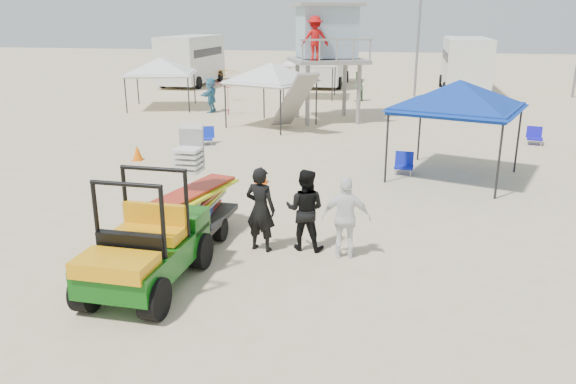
% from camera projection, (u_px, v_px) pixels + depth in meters
% --- Properties ---
extents(ground, '(140.00, 140.00, 0.00)m').
position_uv_depth(ground, '(214.00, 331.00, 8.43)').
color(ground, beige).
rests_on(ground, ground).
extents(utility_cart, '(1.41, 2.66, 2.01)m').
position_uv_depth(utility_cart, '(143.00, 238.00, 9.49)').
color(utility_cart, '#0C4E0E').
rests_on(utility_cart, ground).
extents(surf_trailer, '(1.31, 2.38, 2.16)m').
position_uv_depth(surf_trailer, '(194.00, 199.00, 11.68)').
color(surf_trailer, black).
rests_on(surf_trailer, ground).
extents(man_left, '(0.70, 0.54, 1.73)m').
position_uv_depth(man_left, '(261.00, 209.00, 11.11)').
color(man_left, black).
rests_on(man_left, ground).
extents(man_mid, '(0.85, 0.68, 1.66)m').
position_uv_depth(man_mid, '(305.00, 210.00, 11.18)').
color(man_mid, black).
rests_on(man_mid, ground).
extents(man_right, '(0.98, 0.48, 1.62)m').
position_uv_depth(man_right, '(346.00, 218.00, 10.78)').
color(man_right, white).
rests_on(man_right, ground).
extents(lifeguard_tower, '(4.02, 4.02, 4.93)m').
position_uv_depth(lifeguard_tower, '(326.00, 36.00, 24.50)').
color(lifeguard_tower, gray).
rests_on(lifeguard_tower, ground).
extents(canopy_blue, '(3.99, 3.99, 3.23)m').
position_uv_depth(canopy_blue, '(460.00, 85.00, 15.68)').
color(canopy_blue, black).
rests_on(canopy_blue, ground).
extents(canopy_white_a, '(3.79, 3.79, 3.09)m').
position_uv_depth(canopy_white_a, '(271.00, 66.00, 23.33)').
color(canopy_white_a, black).
rests_on(canopy_white_a, ground).
extents(canopy_white_b, '(3.91, 3.91, 2.95)m').
position_uv_depth(canopy_white_b, '(160.00, 60.00, 28.18)').
color(canopy_white_b, black).
rests_on(canopy_white_b, ground).
extents(canopy_white_c, '(3.08, 3.08, 3.11)m').
position_uv_depth(canopy_white_c, '(310.00, 52.00, 31.72)').
color(canopy_white_c, black).
rests_on(canopy_white_c, ground).
extents(umbrella_a, '(2.10, 2.13, 1.68)m').
position_uv_depth(umbrella_a, '(228.00, 97.00, 26.54)').
color(umbrella_a, red).
rests_on(umbrella_a, ground).
extents(umbrella_b, '(2.83, 2.83, 1.82)m').
position_uv_depth(umbrella_b, '(226.00, 85.00, 30.79)').
color(umbrella_b, orange).
rests_on(umbrella_b, ground).
extents(cone_near, '(0.34, 0.34, 0.50)m').
position_uv_depth(cone_near, '(262.00, 174.00, 15.83)').
color(cone_near, '#FE5408').
rests_on(cone_near, ground).
extents(cone_far, '(0.34, 0.34, 0.50)m').
position_uv_depth(cone_far, '(137.00, 153.00, 18.34)').
color(cone_far, '#FF6B08').
rests_on(cone_far, ground).
extents(beach_chair_a, '(0.68, 0.74, 0.64)m').
position_uv_depth(beach_chair_a, '(206.00, 136.00, 20.65)').
color(beach_chair_a, '#102AB6').
rests_on(beach_chair_a, ground).
extents(beach_chair_b, '(0.57, 0.61, 0.64)m').
position_uv_depth(beach_chair_b, '(404.00, 163.00, 16.80)').
color(beach_chair_b, '#0F1CA2').
rests_on(beach_chair_b, ground).
extents(beach_chair_c, '(0.63, 0.68, 0.64)m').
position_uv_depth(beach_chair_c, '(534.00, 136.00, 20.65)').
color(beach_chair_c, '#1410B5').
rests_on(beach_chair_c, ground).
extents(rv_far_left, '(2.64, 6.80, 3.25)m').
position_uv_depth(rv_far_left, '(191.00, 58.00, 38.26)').
color(rv_far_left, silver).
rests_on(rv_far_left, ground).
extents(rv_mid_left, '(2.65, 6.50, 3.25)m').
position_uv_depth(rv_mid_left, '(325.00, 58.00, 37.87)').
color(rv_mid_left, silver).
rests_on(rv_mid_left, ground).
extents(rv_mid_right, '(2.64, 7.00, 3.25)m').
position_uv_depth(rv_mid_right, '(466.00, 62.00, 34.69)').
color(rv_mid_right, silver).
rests_on(rv_mid_right, ground).
extents(light_pole_left, '(0.14, 0.14, 8.00)m').
position_uv_depth(light_pole_left, '(419.00, 26.00, 31.83)').
color(light_pole_left, slate).
rests_on(light_pole_left, ground).
extents(distant_beachgoers, '(16.10, 12.56, 1.72)m').
position_uv_depth(distant_beachgoers, '(335.00, 99.00, 25.97)').
color(distant_beachgoers, teal).
rests_on(distant_beachgoers, ground).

